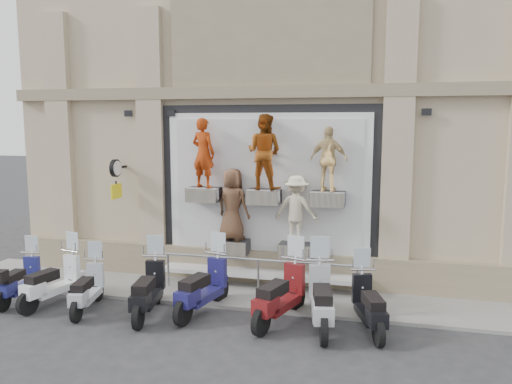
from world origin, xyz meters
TOP-DOWN VIEW (x-y plane):
  - ground at (0.00, 0.00)m, footprint 90.00×90.00m
  - sidewalk at (0.00, 2.10)m, footprint 16.00×2.20m
  - building at (0.00, 7.00)m, footprint 14.00×8.60m
  - shop_vitrine at (0.03, 2.74)m, footprint 5.60×0.89m
  - guard_rail at (0.00, 2.00)m, footprint 5.06×0.10m
  - clock_sign_bracket at (-3.90, 2.47)m, footprint 0.10×0.80m
  - scooter_a at (-5.30, 0.38)m, footprint 0.70×1.80m
  - scooter_b at (-4.41, 0.38)m, footprint 0.95×2.00m
  - scooter_c at (-3.44, 0.23)m, footprint 0.86×1.83m
  - scooter_d at (-2.01, 0.29)m, footprint 0.91×2.06m
  - scooter_e at (-0.93, 0.69)m, footprint 1.03×2.13m
  - scooter_f at (0.80, 0.59)m, footprint 1.22×2.18m
  - scooter_g at (1.66, 0.49)m, footprint 0.99×2.21m
  - scooter_h at (2.59, 0.58)m, footprint 1.07×1.97m

SIDE VIEW (x-z plane):
  - ground at x=0.00m, z-range 0.00..0.00m
  - sidewalk at x=0.00m, z-range 0.00..0.08m
  - guard_rail at x=0.00m, z-range 0.00..0.93m
  - scooter_a at x=-5.30m, z-range 0.00..1.43m
  - scooter_c at x=-3.44m, z-range 0.00..1.43m
  - scooter_h at x=2.59m, z-range 0.00..1.54m
  - scooter_b at x=-4.41m, z-range 0.00..1.56m
  - scooter_d at x=-2.01m, z-range 0.00..1.62m
  - scooter_e at x=-0.93m, z-range 0.00..1.67m
  - scooter_f at x=0.80m, z-range 0.00..1.70m
  - scooter_g at x=1.66m, z-range 0.00..1.73m
  - shop_vitrine at x=0.03m, z-range 0.26..4.56m
  - clock_sign_bracket at x=-3.90m, z-range 2.29..3.31m
  - building at x=0.00m, z-range 0.00..12.00m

